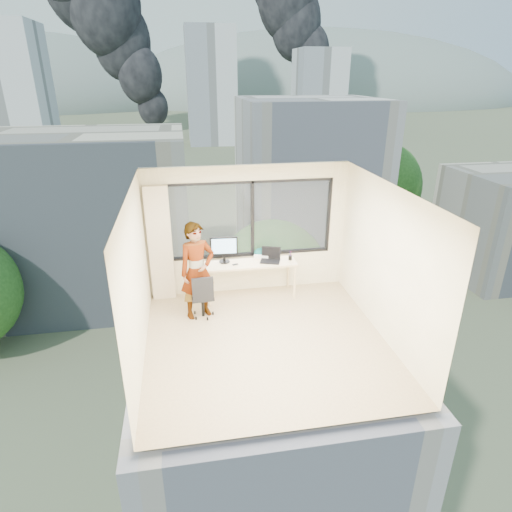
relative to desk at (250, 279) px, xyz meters
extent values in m
cube|color=tan|center=(0.00, -1.66, -0.38)|extent=(4.00, 4.00, 0.01)
cube|color=white|center=(0.00, -1.66, 2.23)|extent=(4.00, 4.00, 0.01)
cube|color=beige|center=(0.00, -3.66, 0.93)|extent=(4.00, 0.01, 2.60)
cube|color=beige|center=(-2.00, -1.66, 0.93)|extent=(0.01, 4.00, 2.60)
cube|color=beige|center=(2.00, -1.66, 0.93)|extent=(0.01, 4.00, 2.60)
cube|color=#F5E2BF|center=(-1.72, 0.22, 0.77)|extent=(0.45, 0.14, 2.30)
cube|color=beige|center=(0.00, 0.00, 0.00)|extent=(1.80, 0.60, 0.75)
imported|color=#2D2D33|center=(-1.06, -0.59, 0.53)|extent=(0.77, 0.63, 1.82)
cube|color=white|center=(0.27, 0.22, 0.41)|extent=(0.36, 0.33, 0.07)
cube|color=black|center=(-0.31, -0.09, 0.38)|extent=(0.12, 0.08, 0.01)
cylinder|color=black|center=(0.80, -0.04, 0.42)|extent=(0.09, 0.09, 0.09)
ellipsoid|color=#0D504E|center=(0.23, 0.23, 0.47)|extent=(0.25, 0.15, 0.19)
cube|color=#515B3D|center=(0.00, 118.34, -14.38)|extent=(400.00, 400.00, 0.04)
cube|color=beige|center=(-9.00, 28.34, -7.38)|extent=(16.00, 12.00, 14.00)
cube|color=silver|center=(12.00, 36.34, -6.38)|extent=(14.00, 13.00, 16.00)
cube|color=silver|center=(-35.00, 93.34, -0.38)|extent=(14.00, 14.00, 28.00)
cube|color=silver|center=(8.00, 118.34, 0.62)|extent=(13.00, 13.00, 30.00)
cube|color=silver|center=(45.00, 138.34, -1.38)|extent=(15.00, 15.00, 26.00)
ellipsoid|color=slate|center=(100.00, 318.34, -14.38)|extent=(300.00, 220.00, 96.00)
camera|label=1|loc=(-1.20, -7.64, 3.79)|focal=30.01mm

